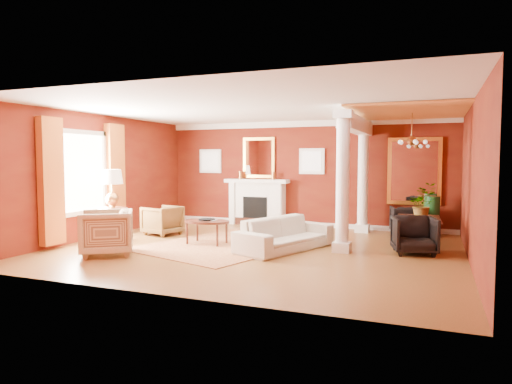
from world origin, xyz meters
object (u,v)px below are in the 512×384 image
at_px(coffee_table, 207,222).
at_px(side_table, 112,192).
at_px(armchair_leopard, 162,219).
at_px(armchair_stripe, 106,230).
at_px(dining_table, 420,224).
at_px(sofa, 285,229).

height_order(coffee_table, side_table, side_table).
bearing_deg(armchair_leopard, side_table, -11.45).
height_order(armchair_stripe, dining_table, armchair_stripe).
bearing_deg(armchair_stripe, side_table, 178.93).
relative_size(coffee_table, side_table, 0.64).
xyz_separation_m(sofa, side_table, (-3.93, -0.47, 0.67)).
relative_size(armchair_stripe, side_table, 0.60).
height_order(armchair_leopard, side_table, side_table).
bearing_deg(side_table, dining_table, 18.01).
bearing_deg(armchair_leopard, dining_table, 113.28).
bearing_deg(side_table, sofa, 6.81).
relative_size(armchair_leopard, side_table, 0.49).
bearing_deg(armchair_stripe, coffee_table, 108.10).
distance_m(coffee_table, side_table, 2.28).
height_order(side_table, dining_table, side_table).
height_order(sofa, armchair_leopard, sofa).
xyz_separation_m(armchair_stripe, dining_table, (5.59, 3.38, -0.03)).
bearing_deg(dining_table, armchair_stripe, 118.69).
distance_m(armchair_leopard, coffee_table, 1.74).
height_order(armchair_stripe, side_table, side_table).
distance_m(armchair_stripe, side_table, 1.67).
relative_size(armchair_stripe, dining_table, 0.60).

